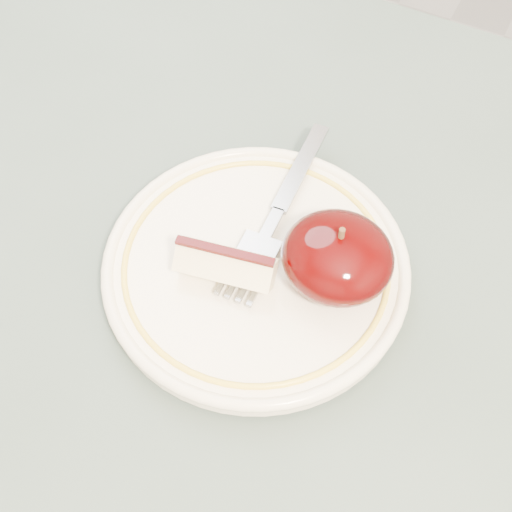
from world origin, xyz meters
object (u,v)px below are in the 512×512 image
at_px(table, 213,481).
at_px(fork, 278,212).
at_px(plate, 256,267).
at_px(apple_half, 338,257).

xyz_separation_m(table, fork, (-0.03, 0.16, 0.11)).
height_order(plate, apple_half, apple_half).
bearing_deg(fork, plate, -177.37).
distance_m(table, plate, 0.16).
xyz_separation_m(apple_half, fork, (-0.06, 0.03, -0.02)).
xyz_separation_m(table, plate, (-0.03, 0.12, 0.10)).
height_order(plate, fork, fork).
bearing_deg(fork, table, -172.87).
bearing_deg(table, plate, 102.19).
distance_m(table, apple_half, 0.19).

